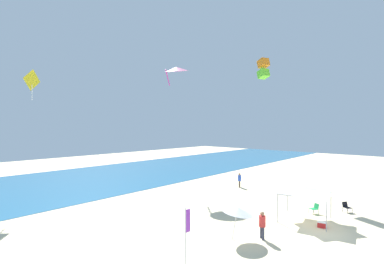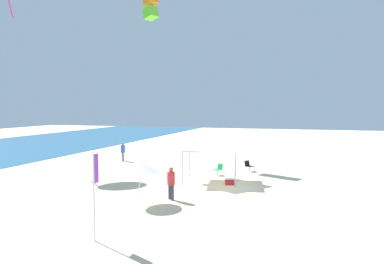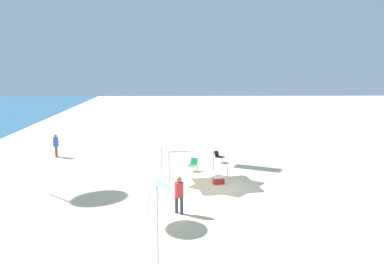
{
  "view_description": "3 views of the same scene",
  "coord_description": "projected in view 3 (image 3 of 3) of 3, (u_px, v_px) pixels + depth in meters",
  "views": [
    {
      "loc": [
        -19.35,
        -5.81,
        7.19
      ],
      "look_at": [
        -1.98,
        10.05,
        6.8
      ],
      "focal_mm": 24.81,
      "sensor_mm": 36.0,
      "label": 1
    },
    {
      "loc": [
        -22.02,
        -4.59,
        5.03
      ],
      "look_at": [
        0.89,
        2.56,
        3.33
      ],
      "focal_mm": 34.42,
      "sensor_mm": 36.0,
      "label": 2
    },
    {
      "loc": [
        -22.5,
        2.08,
        7.08
      ],
      "look_at": [
        2.92,
        1.54,
        2.7
      ],
      "focal_mm": 39.52,
      "sensor_mm": 36.0,
      "label": 3
    }
  ],
  "objects": [
    {
      "name": "folding_chair_right_of_tent",
      "position": [
        219.0,
        156.0,
        29.36
      ],
      "size": [
        0.78,
        0.81,
        0.82
      ],
      "rotation": [
        0.0,
        0.0,
        5.67
      ],
      "color": "black",
      "rests_on": "ground"
    },
    {
      "name": "canopy_tent",
      "position": [
        193.0,
        141.0,
        24.62
      ],
      "size": [
        3.89,
        3.91,
        2.65
      ],
      "rotation": [
        0.0,
        0.0,
        0.17
      ],
      "color": "#B7B7BC",
      "rests_on": "ground"
    },
    {
      "name": "person_by_tent",
      "position": [
        56.0,
        144.0,
        30.9
      ],
      "size": [
        0.43,
        0.4,
        1.7
      ],
      "rotation": [
        0.0,
        0.0,
        0.44
      ],
      "color": "brown",
      "rests_on": "ground"
    },
    {
      "name": "person_near_umbrella",
      "position": [
        179.0,
        192.0,
        19.47
      ],
      "size": [
        0.42,
        0.42,
        1.78
      ],
      "rotation": [
        0.0,
        0.0,
        4.0
      ],
      "color": "#33384C",
      "rests_on": "ground"
    },
    {
      "name": "banner_flag",
      "position": [
        158.0,
        227.0,
        12.91
      ],
      "size": [
        0.36,
        0.06,
        3.36
      ],
      "color": "silver",
      "rests_on": "ground"
    },
    {
      "name": "cooler_box",
      "position": [
        219.0,
        180.0,
        24.31
      ],
      "size": [
        0.55,
        0.7,
        0.4
      ],
      "color": "red",
      "rests_on": "ground"
    },
    {
      "name": "ground",
      "position": [
        221.0,
        190.0,
        23.42
      ],
      "size": [
        120.0,
        120.0,
        0.1
      ],
      "primitive_type": "cube",
      "color": "beige"
    },
    {
      "name": "beach_umbrella",
      "position": [
        152.0,
        181.0,
        18.23
      ],
      "size": [
        2.08,
        2.06,
        2.34
      ],
      "color": "silver",
      "rests_on": "ground"
    },
    {
      "name": "folding_chair_facing_ocean",
      "position": [
        193.0,
        164.0,
        27.1
      ],
      "size": [
        0.8,
        0.76,
        0.82
      ],
      "rotation": [
        0.0,
        0.0,
        4.18
      ],
      "color": "black",
      "rests_on": "ground"
    }
  ]
}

